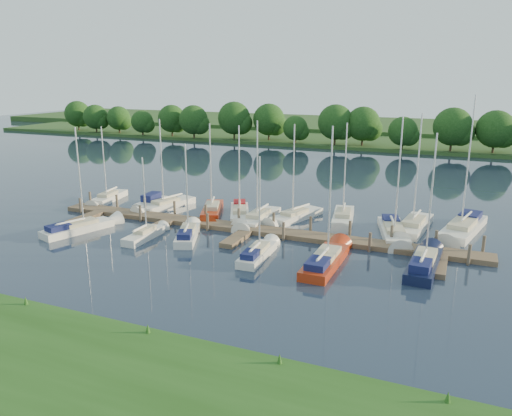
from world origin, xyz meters
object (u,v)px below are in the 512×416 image
at_px(sailboat_n_5, 258,219).
at_px(sailboat_s_2, 188,235).
at_px(sailboat_n_0, 108,199).
at_px(motorboat, 151,203).
at_px(dock, 247,231).

xyz_separation_m(sailboat_n_5, sailboat_s_2, (-3.68, -6.78, 0.05)).
bearing_deg(sailboat_n_5, sailboat_s_2, 61.71).
relative_size(sailboat_n_0, motorboat, 1.69).
xyz_separation_m(motorboat, sailboat_s_2, (9.16, -7.91, -0.03)).
xyz_separation_m(sailboat_n_0, sailboat_n_5, (18.42, -1.07, -0.00)).
distance_m(sailboat_n_0, motorboat, 5.58).
height_order(dock, sailboat_n_5, sailboat_n_5).
xyz_separation_m(dock, sailboat_n_0, (-18.84, 4.61, 0.07)).
distance_m(sailboat_n_0, sailboat_s_2, 16.70).
relative_size(motorboat, sailboat_n_5, 0.51).
distance_m(dock, sailboat_n_5, 3.56).
relative_size(motorboat, sailboat_s_2, 0.60).
xyz_separation_m(sailboat_n_0, motorboat, (5.58, 0.05, 0.08)).
relative_size(dock, sailboat_n_5, 4.03).
bearing_deg(sailboat_n_5, motorboat, -4.78).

